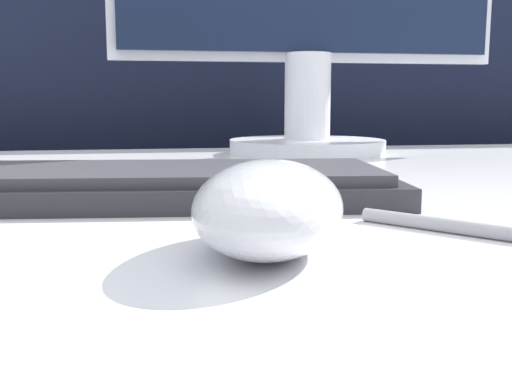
% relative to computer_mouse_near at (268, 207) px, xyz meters
% --- Properties ---
extents(partition_panel, '(5.00, 0.03, 1.06)m').
position_rel_computer_mouse_near_xyz_m(partition_panel, '(-0.01, 0.78, -0.27)').
color(partition_panel, black).
rests_on(partition_panel, ground_plane).
extents(computer_mouse_near, '(0.10, 0.13, 0.04)m').
position_rel_computer_mouse_near_xyz_m(computer_mouse_near, '(0.00, 0.00, 0.00)').
color(computer_mouse_near, silver).
rests_on(computer_mouse_near, desk).
extents(keyboard, '(0.45, 0.18, 0.02)m').
position_rel_computer_mouse_near_xyz_m(keyboard, '(-0.09, 0.17, -0.01)').
color(keyboard, '#28282D').
rests_on(keyboard, desk).
extents(pen, '(0.09, 0.11, 0.01)m').
position_rel_computer_mouse_near_xyz_m(pen, '(0.12, 0.02, -0.02)').
color(pen, '#99999E').
rests_on(pen, desk).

